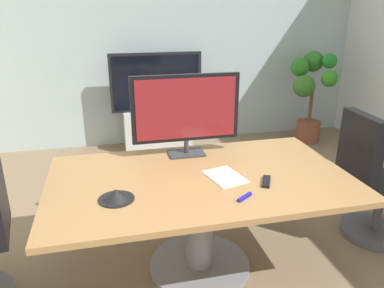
# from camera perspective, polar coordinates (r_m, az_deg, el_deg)

# --- Properties ---
(ground_plane) EXTENTS (7.30, 7.30, 0.00)m
(ground_plane) POSITION_cam_1_polar(r_m,az_deg,el_deg) (2.84, 4.05, -20.54)
(ground_plane) COLOR #7A664C
(wall_back_glass_partition) EXTENTS (5.97, 0.10, 2.97)m
(wall_back_glass_partition) POSITION_cam_1_polar(r_m,az_deg,el_deg) (5.25, -6.11, 16.14)
(wall_back_glass_partition) COLOR #9EB2B7
(wall_back_glass_partition) RESTS_ON ground
(conference_table) EXTENTS (2.07, 1.21, 0.75)m
(conference_table) POSITION_cam_1_polar(r_m,az_deg,el_deg) (2.67, 1.25, -8.43)
(conference_table) COLOR olive
(conference_table) RESTS_ON ground
(office_chair_right) EXTENTS (0.61, 0.58, 1.09)m
(office_chair_right) POSITION_cam_1_polar(r_m,az_deg,el_deg) (3.42, 25.87, -6.05)
(office_chair_right) COLOR #4C4C51
(office_chair_right) RESTS_ON ground
(tv_monitor) EXTENTS (0.84, 0.18, 0.64)m
(tv_monitor) POSITION_cam_1_polar(r_m,az_deg,el_deg) (2.86, -0.94, 5.16)
(tv_monitor) COLOR #333338
(tv_monitor) RESTS_ON conference_table
(wall_display_unit) EXTENTS (1.20, 0.36, 1.31)m
(wall_display_unit) POSITION_cam_1_polar(r_m,az_deg,el_deg) (5.08, -5.35, 4.04)
(wall_display_unit) COLOR #B7BABC
(wall_display_unit) RESTS_ON ground
(potted_plant) EXTENTS (0.63, 0.69, 1.27)m
(potted_plant) POSITION_cam_1_polar(r_m,az_deg,el_deg) (5.55, 17.68, 8.04)
(potted_plant) COLOR brown
(potted_plant) RESTS_ON ground
(conference_phone) EXTENTS (0.22, 0.22, 0.07)m
(conference_phone) POSITION_cam_1_polar(r_m,az_deg,el_deg) (2.33, -11.55, -7.67)
(conference_phone) COLOR black
(conference_phone) RESTS_ON conference_table
(remote_control) EXTENTS (0.12, 0.17, 0.02)m
(remote_control) POSITION_cam_1_polar(r_m,az_deg,el_deg) (2.55, 11.32, -5.65)
(remote_control) COLOR black
(remote_control) RESTS_ON conference_table
(whiteboard_marker) EXTENTS (0.12, 0.09, 0.02)m
(whiteboard_marker) POSITION_cam_1_polar(r_m,az_deg,el_deg) (2.33, 8.08, -8.04)
(whiteboard_marker) COLOR #1919A5
(whiteboard_marker) RESTS_ON conference_table
(paper_notepad) EXTENTS (0.27, 0.34, 0.01)m
(paper_notepad) POSITION_cam_1_polar(r_m,az_deg,el_deg) (2.59, 5.07, -5.00)
(paper_notepad) COLOR white
(paper_notepad) RESTS_ON conference_table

